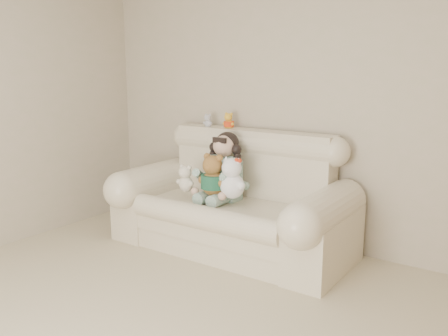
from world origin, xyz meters
TOP-DOWN VIEW (x-y plane):
  - wall_back at (0.00, 2.50)m, footprint 4.50×0.00m
  - sofa at (-0.51, 2.00)m, footprint 2.10×0.95m
  - seated_child at (-0.63, 2.08)m, footprint 0.37×0.45m
  - brown_teddy at (-0.61, 1.88)m, footprint 0.32×0.28m
  - white_cat at (-0.43, 1.90)m, footprint 0.33×0.29m
  - cream_teddy at (-0.89, 1.85)m, footprint 0.22×0.20m
  - yellow_mini_bear at (-0.76, 2.34)m, footprint 0.13×0.11m
  - grey_mini_plush at (-1.00, 2.34)m, footprint 0.12×0.10m

SIDE VIEW (x-z plane):
  - sofa at x=-0.51m, z-range 0.00..1.03m
  - cream_teddy at x=-0.89m, z-range 0.50..0.79m
  - white_cat at x=-0.43m, z-range 0.50..0.92m
  - brown_teddy at x=-0.61m, z-range 0.50..0.93m
  - seated_child at x=-0.63m, z-range 0.42..1.04m
  - grey_mini_plush at x=-1.00m, z-range 1.01..1.17m
  - yellow_mini_bear at x=-0.76m, z-range 1.01..1.20m
  - wall_back at x=0.00m, z-range -0.95..3.55m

